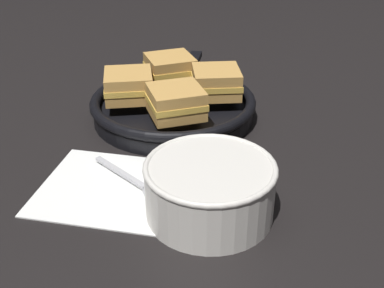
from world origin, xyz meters
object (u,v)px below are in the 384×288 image
soup_bowl (210,186)px  sandwich_far_left (216,82)px  spoon (147,188)px  sandwich_far_right (170,68)px  sandwich_near_left (129,85)px  sandwich_near_right (176,102)px  skillet (173,106)px

soup_bowl → sandwich_far_left: size_ratio=1.55×
spoon → sandwich_far_right: sandwich_far_right is taller
spoon → sandwich_far_left: (0.04, 0.26, 0.06)m
soup_bowl → sandwich_near_left: 0.30m
spoon → sandwich_near_left: 0.24m
spoon → sandwich_far_right: (-0.06, 0.30, 0.06)m
sandwich_near_right → sandwich_far_right: (-0.05, 0.14, 0.00)m
spoon → soup_bowl: bearing=17.0°
sandwich_near_right → sandwich_far_left: bearing=66.2°
soup_bowl → sandwich_far_right: sandwich_far_right is taller
skillet → sandwich_near_right: bearing=-69.2°
spoon → sandwich_far_left: bearing=111.6°
spoon → sandwich_near_right: (-0.01, 0.16, 0.06)m
spoon → sandwich_near_right: 0.17m
spoon → sandwich_near_left: size_ratio=1.37×
soup_bowl → sandwich_near_left: sandwich_near_left is taller
sandwich_far_right → skillet: bearing=-68.4°
sandwich_near_right → sandwich_far_left: same height
sandwich_near_right → sandwich_far_left: (0.04, 0.10, 0.00)m
skillet → sandwich_far_right: bearing=111.6°
sandwich_near_left → sandwich_far_right: bearing=66.2°
soup_bowl → spoon: size_ratio=1.11×
skillet → sandwich_far_left: size_ratio=3.87×
soup_bowl → sandwich_near_right: sandwich_near_right is taller
spoon → skillet: (-0.03, 0.24, 0.01)m
soup_bowl → skillet: size_ratio=0.40×
sandwich_near_right → sandwich_far_right: 0.15m
sandwich_near_right → sandwich_far_right: bearing=111.2°
skillet → soup_bowl: bearing=-63.6°
spoon → sandwich_far_left: sandwich_far_left is taller
skillet → sandwich_far_right: 0.09m
skillet → sandwich_near_left: sandwich_near_left is taller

